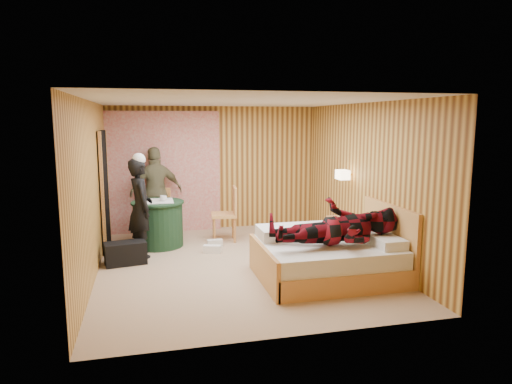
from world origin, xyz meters
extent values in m
cube|color=tan|center=(0.00, 0.00, 0.00)|extent=(4.20, 5.00, 0.01)
cube|color=silver|center=(0.00, 0.00, 2.50)|extent=(4.20, 5.00, 0.01)
cube|color=#D9B053|center=(0.00, 2.50, 1.25)|extent=(4.20, 0.02, 2.50)
cube|color=#D9B053|center=(-2.10, 0.00, 1.25)|extent=(0.02, 5.00, 2.50)
cube|color=#D9B053|center=(2.10, 0.00, 1.25)|extent=(0.02, 5.00, 2.50)
cube|color=beige|center=(-1.00, 2.43, 1.20)|extent=(2.20, 0.08, 2.40)
cube|color=black|center=(-2.06, 1.40, 1.02)|extent=(0.06, 0.90, 2.05)
cylinder|color=gold|center=(2.00, 0.45, 1.30)|extent=(0.18, 0.04, 0.04)
cube|color=#FFE2B2|center=(1.92, 0.45, 1.30)|extent=(0.18, 0.24, 0.16)
cube|color=#E4B45D|center=(1.10, -0.92, 0.14)|extent=(1.87, 1.49, 0.28)
cube|color=white|center=(1.10, -0.92, 0.40)|extent=(1.81, 1.44, 0.23)
cube|color=#E4B45D|center=(0.17, -0.92, 0.26)|extent=(0.06, 1.49, 0.52)
cube|color=#E4B45D|center=(2.06, -0.92, 0.51)|extent=(0.06, 1.49, 1.03)
cube|color=white|center=(1.83, -1.28, 0.58)|extent=(0.35, 0.51, 0.13)
cube|color=white|center=(1.83, -0.57, 0.58)|extent=(0.35, 0.51, 0.13)
cube|color=white|center=(0.77, -0.50, 0.60)|extent=(1.12, 0.56, 0.17)
cube|color=#E4B45D|center=(1.88, 0.25, 0.29)|extent=(0.42, 0.58, 0.58)
cube|color=#E4B45D|center=(1.88, 0.25, 0.47)|extent=(0.44, 0.60, 0.03)
cylinder|color=#1B3A24|center=(-1.17, 1.35, 0.39)|extent=(0.86, 0.86, 0.78)
cylinder|color=#1B3A24|center=(-1.17, 1.35, 0.79)|extent=(0.92, 0.92, 0.03)
cube|color=white|center=(-1.17, 1.35, 0.81)|extent=(0.58, 0.58, 0.01)
cube|color=#E4B45D|center=(-1.17, 1.99, 0.45)|extent=(0.54, 0.54, 0.05)
cube|color=#E4B45D|center=(-1.11, 2.17, 0.70)|extent=(0.41, 0.18, 0.46)
cylinder|color=#E4B45D|center=(-1.39, 1.89, 0.21)|extent=(0.04, 0.04, 0.43)
cylinder|color=#E4B45D|center=(-0.96, 2.10, 0.21)|extent=(0.04, 0.04, 0.43)
cube|color=#E4B45D|center=(0.02, 1.44, 0.49)|extent=(0.50, 0.50, 0.05)
cube|color=#E4B45D|center=(0.22, 1.41, 0.76)|extent=(0.09, 0.46, 0.50)
cylinder|color=#E4B45D|center=(-0.15, 1.64, 0.23)|extent=(0.04, 0.04, 0.47)
cylinder|color=#E4B45D|center=(0.18, 1.23, 0.23)|extent=(0.04, 0.04, 0.47)
cube|color=black|center=(-1.71, 0.41, 0.18)|extent=(0.67, 0.43, 0.35)
cube|color=white|center=(-0.31, 0.70, 0.07)|extent=(0.32, 0.21, 0.13)
cube|color=white|center=(-0.21, 1.09, 0.06)|extent=(0.27, 0.12, 0.12)
imported|color=black|center=(-1.46, 0.81, 0.81)|extent=(0.51, 0.66, 1.62)
imported|color=#6E6949|center=(-1.17, 2.12, 0.86)|extent=(1.08, 0.66, 1.72)
imported|color=maroon|center=(1.15, -1.12, 0.94)|extent=(0.86, 0.67, 1.77)
imported|color=white|center=(1.88, 0.20, 0.59)|extent=(0.17, 0.23, 0.02)
imported|color=white|center=(1.88, 0.20, 0.61)|extent=(0.27, 0.27, 0.02)
imported|color=white|center=(1.88, 0.38, 0.62)|extent=(0.11, 0.11, 0.09)
imported|color=white|center=(-1.07, 1.30, 0.87)|extent=(0.14, 0.14, 0.10)
camera|label=1|loc=(-1.33, -6.73, 2.23)|focal=32.00mm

